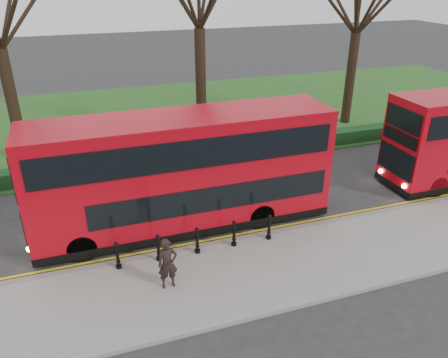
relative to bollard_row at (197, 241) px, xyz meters
name	(u,v)px	position (x,y,z in m)	size (l,w,h in m)	color
ground	(223,230)	(1.44, 1.35, -0.65)	(120.00, 120.00, 0.00)	#28282B
pavement	(251,273)	(1.44, -1.65, -0.57)	(60.00, 4.00, 0.15)	gray
kerb	(232,242)	(1.44, 0.35, -0.57)	(60.00, 0.25, 0.16)	slate
grass_verge	(154,118)	(1.44, 16.35, -0.62)	(60.00, 18.00, 0.06)	#1C4C19
hedge	(182,157)	(1.44, 8.15, -0.25)	(60.00, 0.90, 0.80)	black
yellow_line_outer	(229,239)	(1.44, 0.65, -0.64)	(60.00, 0.10, 0.01)	yellow
yellow_line_inner	(227,236)	(1.44, 0.85, -0.64)	(60.00, 0.10, 0.01)	yellow
tree_right	(360,0)	(13.44, 11.35, 7.00)	(6.74, 6.74, 10.53)	black
bollard_row	(197,241)	(0.00, 0.00, 0.00)	(5.76, 0.15, 1.00)	black
bus_lead	(184,173)	(0.12, 2.22, 1.66)	(11.53, 2.65, 4.59)	#A80712
pedestrian	(168,264)	(-1.37, -1.47, 0.38)	(0.64, 0.42, 1.75)	black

